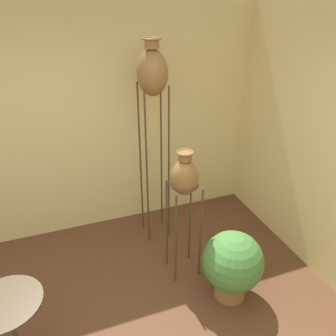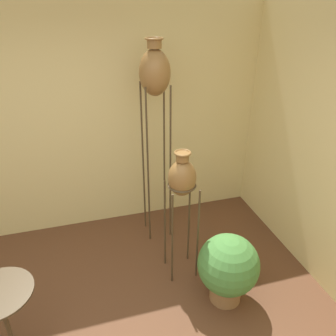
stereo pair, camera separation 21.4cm
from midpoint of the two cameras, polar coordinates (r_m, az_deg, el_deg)
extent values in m
cube|color=beige|center=(3.90, -17.77, 6.93)|extent=(8.39, 0.06, 2.70)
cylinder|color=#473823|center=(3.60, -5.39, -0.80)|extent=(0.02, 0.02, 1.86)
cylinder|color=#473823|center=(3.67, -1.53, -0.15)|extent=(0.02, 0.02, 1.86)
cylinder|color=#473823|center=(3.82, -6.40, 0.91)|extent=(0.02, 0.02, 1.86)
cylinder|color=#473823|center=(3.88, -2.74, 1.49)|extent=(0.02, 0.02, 1.86)
torus|color=#473823|center=(3.42, -4.54, 14.44)|extent=(0.26, 0.26, 0.02)
ellipsoid|color=olive|center=(3.40, -4.60, 16.15)|extent=(0.32, 0.32, 0.46)
cylinder|color=olive|center=(3.36, -4.79, 20.78)|extent=(0.14, 0.14, 0.09)
torus|color=olive|center=(3.35, -4.82, 21.53)|extent=(0.18, 0.18, 0.02)
cylinder|color=#473823|center=(3.27, -0.55, -12.55)|extent=(0.02, 0.02, 1.06)
cylinder|color=#473823|center=(3.34, 3.83, -11.52)|extent=(0.02, 0.02, 1.06)
cylinder|color=#473823|center=(3.46, -2.04, -9.90)|extent=(0.02, 0.02, 1.06)
cylinder|color=#473823|center=(3.54, 2.09, -9.00)|extent=(0.02, 0.02, 1.06)
torus|color=#473823|center=(3.10, 0.90, -2.98)|extent=(0.27, 0.27, 0.02)
ellipsoid|color=olive|center=(3.06, 0.91, -1.67)|extent=(0.27, 0.27, 0.36)
cylinder|color=olive|center=(2.96, 0.94, 2.03)|extent=(0.12, 0.12, 0.08)
torus|color=olive|center=(2.94, 0.95, 2.71)|extent=(0.16, 0.16, 0.02)
cylinder|color=#473823|center=(2.78, -28.69, -20.03)|extent=(0.52, 0.52, 0.02)
cylinder|color=olive|center=(3.46, 8.88, -19.73)|extent=(0.30, 0.30, 0.22)
torus|color=olive|center=(3.39, 9.02, -18.48)|extent=(0.33, 0.33, 0.02)
sphere|color=#47843D|center=(3.23, 9.31, -15.80)|extent=(0.58, 0.58, 0.58)
camera|label=1|loc=(0.11, -91.81, -0.94)|focal=35.00mm
camera|label=2|loc=(0.11, 88.19, 0.94)|focal=35.00mm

